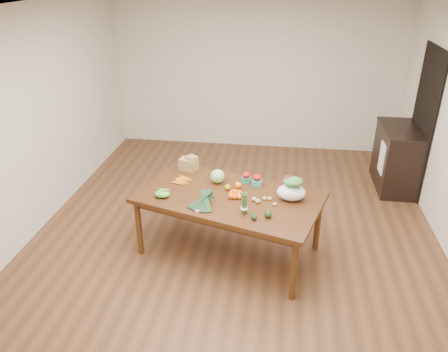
# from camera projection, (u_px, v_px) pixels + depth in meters

# --- Properties ---
(floor) EXTENTS (6.00, 6.00, 0.00)m
(floor) POSITION_uv_depth(u_px,v_px,m) (235.00, 233.00, 5.54)
(floor) COLOR brown
(floor) RESTS_ON ground
(ceiling) EXTENTS (5.00, 6.00, 0.02)m
(ceiling) POSITION_uv_depth(u_px,v_px,m) (238.00, 6.00, 4.35)
(ceiling) COLOR white
(ceiling) RESTS_ON room_walls
(room_walls) EXTENTS (5.02, 6.02, 2.70)m
(room_walls) POSITION_uv_depth(u_px,v_px,m) (237.00, 133.00, 4.94)
(room_walls) COLOR beige
(room_walls) RESTS_ON floor
(dining_table) EXTENTS (2.24, 1.65, 0.75)m
(dining_table) POSITION_uv_depth(u_px,v_px,m) (229.00, 224.00, 5.04)
(dining_table) COLOR #452610
(dining_table) RESTS_ON floor
(doorway_dark) EXTENTS (0.02, 1.00, 2.10)m
(doorway_dark) POSITION_uv_depth(u_px,v_px,m) (423.00, 122.00, 6.19)
(doorway_dark) COLOR black
(doorway_dark) RESTS_ON floor
(cabinet) EXTENTS (0.52, 1.02, 0.94)m
(cabinet) POSITION_uv_depth(u_px,v_px,m) (396.00, 158.00, 6.50)
(cabinet) COLOR black
(cabinet) RESTS_ON floor
(dish_towel) EXTENTS (0.02, 0.28, 0.45)m
(dish_towel) POSITION_uv_depth(u_px,v_px,m) (382.00, 158.00, 6.30)
(dish_towel) COLOR white
(dish_towel) RESTS_ON cabinet
(paper_bag) EXTENTS (0.31, 0.28, 0.19)m
(paper_bag) POSITION_uv_depth(u_px,v_px,m) (188.00, 163.00, 5.43)
(paper_bag) COLOR #A57B4A
(paper_bag) RESTS_ON dining_table
(cabbage) EXTENTS (0.17, 0.17, 0.17)m
(cabbage) POSITION_uv_depth(u_px,v_px,m) (218.00, 176.00, 5.12)
(cabbage) COLOR #A2C270
(cabbage) RESTS_ON dining_table
(strawberry_basket_a) EXTENTS (0.13, 0.13, 0.10)m
(strawberry_basket_a) POSITION_uv_depth(u_px,v_px,m) (246.00, 178.00, 5.15)
(strawberry_basket_a) COLOR red
(strawberry_basket_a) RESTS_ON dining_table
(strawberry_basket_b) EXTENTS (0.14, 0.14, 0.10)m
(strawberry_basket_b) POSITION_uv_depth(u_px,v_px,m) (257.00, 181.00, 5.07)
(strawberry_basket_b) COLOR red
(strawberry_basket_b) RESTS_ON dining_table
(orange_a) EXTENTS (0.07, 0.07, 0.07)m
(orange_a) POSITION_uv_depth(u_px,v_px,m) (228.00, 187.00, 4.97)
(orange_a) COLOR orange
(orange_a) RESTS_ON dining_table
(orange_b) EXTENTS (0.08, 0.08, 0.08)m
(orange_b) POSITION_uv_depth(u_px,v_px,m) (238.00, 185.00, 5.00)
(orange_b) COLOR orange
(orange_b) RESTS_ON dining_table
(orange_c) EXTENTS (0.07, 0.07, 0.07)m
(orange_c) POSITION_uv_depth(u_px,v_px,m) (236.00, 193.00, 4.85)
(orange_c) COLOR orange
(orange_c) RESTS_ON dining_table
(mandarin_cluster) EXTENTS (0.22, 0.22, 0.10)m
(mandarin_cluster) POSITION_uv_depth(u_px,v_px,m) (235.00, 193.00, 4.82)
(mandarin_cluster) COLOR orange
(mandarin_cluster) RESTS_ON dining_table
(carrots) EXTENTS (0.27, 0.27, 0.03)m
(carrots) POSITION_uv_depth(u_px,v_px,m) (184.00, 181.00, 5.16)
(carrots) COLOR orange
(carrots) RESTS_ON dining_table
(snap_pea_bag) EXTENTS (0.17, 0.13, 0.08)m
(snap_pea_bag) POSITION_uv_depth(u_px,v_px,m) (162.00, 194.00, 4.82)
(snap_pea_bag) COLOR #61B33C
(snap_pea_bag) RESTS_ON dining_table
(kale_bunch) EXTENTS (0.42, 0.48, 0.16)m
(kale_bunch) POSITION_uv_depth(u_px,v_px,m) (201.00, 201.00, 4.59)
(kale_bunch) COLOR black
(kale_bunch) RESTS_ON dining_table
(asparagus_bundle) EXTENTS (0.11, 0.13, 0.26)m
(asparagus_bundle) POSITION_uv_depth(u_px,v_px,m) (244.00, 203.00, 4.46)
(asparagus_bundle) COLOR #5B813B
(asparagus_bundle) RESTS_ON dining_table
(potato_a) EXTENTS (0.06, 0.05, 0.05)m
(potato_a) POSITION_uv_depth(u_px,v_px,m) (254.00, 199.00, 4.75)
(potato_a) COLOR tan
(potato_a) RESTS_ON dining_table
(potato_b) EXTENTS (0.06, 0.05, 0.05)m
(potato_b) POSITION_uv_depth(u_px,v_px,m) (258.00, 201.00, 4.70)
(potato_b) COLOR tan
(potato_b) RESTS_ON dining_table
(potato_c) EXTENTS (0.05, 0.04, 0.04)m
(potato_c) POSITION_uv_depth(u_px,v_px,m) (270.00, 199.00, 4.76)
(potato_c) COLOR tan
(potato_c) RESTS_ON dining_table
(potato_d) EXTENTS (0.05, 0.04, 0.04)m
(potato_d) POSITION_uv_depth(u_px,v_px,m) (265.00, 198.00, 4.77)
(potato_d) COLOR tan
(potato_d) RESTS_ON dining_table
(potato_e) EXTENTS (0.04, 0.04, 0.04)m
(potato_e) POSITION_uv_depth(u_px,v_px,m) (275.00, 204.00, 4.65)
(potato_e) COLOR tan
(potato_e) RESTS_ON dining_table
(avocado_a) EXTENTS (0.08, 0.10, 0.06)m
(avocado_a) POSITION_uv_depth(u_px,v_px,m) (254.00, 217.00, 4.41)
(avocado_a) COLOR black
(avocado_a) RESTS_ON dining_table
(avocado_b) EXTENTS (0.10, 0.13, 0.07)m
(avocado_b) POSITION_uv_depth(u_px,v_px,m) (268.00, 214.00, 4.44)
(avocado_b) COLOR black
(avocado_b) RESTS_ON dining_table
(salad_bag) EXTENTS (0.37, 0.32, 0.24)m
(salad_bag) POSITION_uv_depth(u_px,v_px,m) (291.00, 190.00, 4.74)
(salad_bag) COLOR white
(salad_bag) RESTS_ON dining_table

